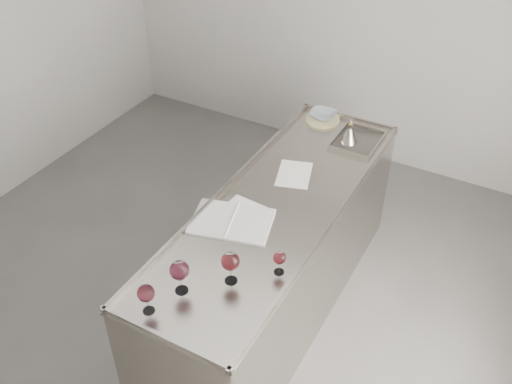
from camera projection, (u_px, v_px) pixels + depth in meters
The scene contains 12 objects.
room_shell at pixel (178, 143), 3.25m from camera, with size 4.54×5.04×2.84m.
counter at pixel (276, 258), 3.83m from camera, with size 0.77×2.42×0.97m.
wine_glass_left at pixel (146, 294), 2.79m from camera, with size 0.09×0.09×0.17m.
wine_glass_middle at pixel (179, 271), 2.88m from camera, with size 0.10×0.10×0.20m.
wine_glass_right at pixel (230, 262), 2.94m from camera, with size 0.10×0.10×0.19m.
wine_glass_small at pixel (279, 258), 3.02m from camera, with size 0.07×0.07×0.14m.
notebook at pixel (232, 221), 3.40m from camera, with size 0.55×0.45×0.02m.
loose_paper_top at pixel (294, 174), 3.79m from camera, with size 0.22×0.31×0.00m, color white.
loose_paper_under at pixel (237, 215), 3.45m from camera, with size 0.23×0.33×0.00m, color silver.
trivet at pixel (322, 119), 4.36m from camera, with size 0.26×0.26×0.02m, color #C5B980.
ceramic_bowl at pixel (323, 115), 4.33m from camera, with size 0.20×0.20×0.05m, color gray.
wine_funnel at pixel (350, 135), 4.08m from camera, with size 0.13×0.13×0.19m.
Camera 1 is at (1.72, -2.19, 3.15)m, focal length 40.00 mm.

